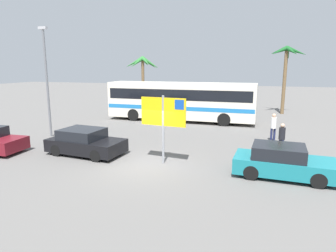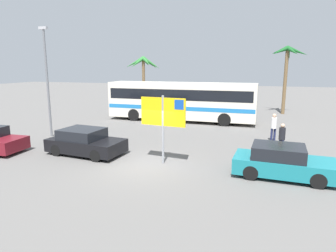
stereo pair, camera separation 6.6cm
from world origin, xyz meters
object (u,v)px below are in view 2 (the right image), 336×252
Objects in this scene: ferry_sign at (164,115)px; car_teal at (282,162)px; bus_front_coach at (181,100)px; car_black at (85,142)px; pedestrian_near_sign at (274,125)px; pedestrian_by_bus at (282,136)px.

ferry_sign reaches higher than car_teal.
car_black is (-2.19, -10.73, -1.15)m from bus_front_coach.
bus_front_coach is 11.01m from car_black.
car_black is at bearing -76.09° from pedestrian_near_sign.
ferry_sign is at bearing -179.08° from car_teal.
ferry_sign is at bearing 2.68° from car_black.
bus_front_coach is 10.78m from pedestrian_by_bus.
bus_front_coach reaches higher than car_black.
car_black is 9.54m from car_teal.
pedestrian_near_sign is at bearing 36.10° from car_black.
ferry_sign reaches higher than car_black.
bus_front_coach is at bearing 126.36° from car_teal.
pedestrian_near_sign is 2.62m from pedestrian_by_bus.
ferry_sign is at bearing -78.70° from bus_front_coach.
car_teal is 2.33× the size of pedestrian_near_sign.
bus_front_coach reaches higher than pedestrian_near_sign.
pedestrian_near_sign reaches higher than car_black.
ferry_sign is 4.69m from car_black.
pedestrian_by_bus reaches higher than car_black.
car_teal is at bearing 3.88° from ferry_sign.
pedestrian_by_bus is (7.49, -7.71, -0.83)m from bus_front_coach.
car_black is (-4.37, 0.18, -1.69)m from ferry_sign.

